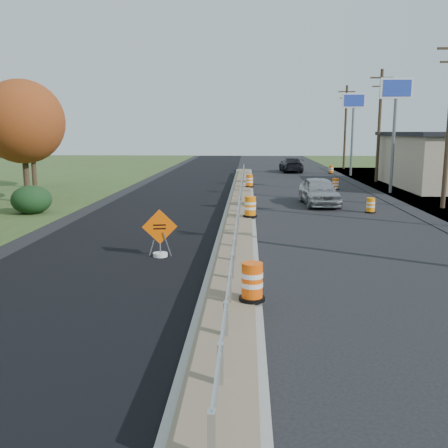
{
  "coord_description": "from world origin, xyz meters",
  "views": [
    {
      "loc": [
        0.42,
        -19.6,
        4.33
      ],
      "look_at": [
        -0.4,
        -2.34,
        1.1
      ],
      "focal_mm": 40.0,
      "sensor_mm": 36.0,
      "label": 1
    }
  ],
  "objects_px": {
    "barrel_median_near": "(252,282)",
    "car_silver": "(319,191)",
    "barrel_shoulder_near": "(371,206)",
    "barrel_shoulder_mid": "(335,184)",
    "caution_sign": "(160,245)",
    "barrel_median_far": "(250,181)",
    "barrel_median_mid": "(250,207)",
    "car_dark_far": "(291,165)",
    "barrel_shoulder_far": "(331,170)"
  },
  "relations": [
    {
      "from": "caution_sign",
      "to": "barrel_median_far",
      "type": "bearing_deg",
      "value": 71.91
    },
    {
      "from": "caution_sign",
      "to": "barrel_median_near",
      "type": "xyz_separation_m",
      "value": [
        3.16,
        -5.06,
        0.26
      ]
    },
    {
      "from": "barrel_median_far",
      "to": "barrel_shoulder_mid",
      "type": "relative_size",
      "value": 1.08
    },
    {
      "from": "barrel_shoulder_near",
      "to": "barrel_median_mid",
      "type": "bearing_deg",
      "value": -155.39
    },
    {
      "from": "barrel_median_mid",
      "to": "car_silver",
      "type": "relative_size",
      "value": 0.21
    },
    {
      "from": "barrel_median_near",
      "to": "car_silver",
      "type": "distance_m",
      "value": 18.34
    },
    {
      "from": "barrel_median_mid",
      "to": "barrel_shoulder_mid",
      "type": "relative_size",
      "value": 1.18
    },
    {
      "from": "barrel_shoulder_near",
      "to": "barrel_shoulder_mid",
      "type": "bearing_deg",
      "value": 90.12
    },
    {
      "from": "barrel_shoulder_mid",
      "to": "car_silver",
      "type": "xyz_separation_m",
      "value": [
        -2.34,
        -8.1,
        0.42
      ]
    },
    {
      "from": "barrel_median_near",
      "to": "barrel_median_mid",
      "type": "distance_m",
      "value": 12.12
    },
    {
      "from": "barrel_shoulder_near",
      "to": "car_silver",
      "type": "relative_size",
      "value": 0.17
    },
    {
      "from": "barrel_median_mid",
      "to": "barrel_median_far",
      "type": "relative_size",
      "value": 1.09
    },
    {
      "from": "barrel_shoulder_near",
      "to": "car_dark_far",
      "type": "relative_size",
      "value": 0.15
    },
    {
      "from": "caution_sign",
      "to": "barrel_median_mid",
      "type": "height_order",
      "value": "caution_sign"
    },
    {
      "from": "barrel_median_far",
      "to": "car_dark_far",
      "type": "relative_size",
      "value": 0.17
    },
    {
      "from": "car_silver",
      "to": "barrel_median_far",
      "type": "bearing_deg",
      "value": 115.72
    },
    {
      "from": "caution_sign",
      "to": "barrel_median_near",
      "type": "relative_size",
      "value": 1.77
    },
    {
      "from": "barrel_median_far",
      "to": "barrel_shoulder_mid",
      "type": "xyz_separation_m",
      "value": [
        6.45,
        0.67,
        -0.26
      ]
    },
    {
      "from": "barrel_shoulder_near",
      "to": "car_silver",
      "type": "xyz_separation_m",
      "value": [
        -2.36,
        2.79,
        0.44
      ]
    },
    {
      "from": "barrel_shoulder_mid",
      "to": "car_silver",
      "type": "bearing_deg",
      "value": -106.12
    },
    {
      "from": "barrel_shoulder_mid",
      "to": "barrel_median_far",
      "type": "bearing_deg",
      "value": -174.07
    },
    {
      "from": "barrel_shoulder_mid",
      "to": "barrel_median_near",
      "type": "bearing_deg",
      "value": -103.95
    },
    {
      "from": "caution_sign",
      "to": "barrel_median_far",
      "type": "relative_size",
      "value": 1.85
    },
    {
      "from": "barrel_median_near",
      "to": "barrel_median_far",
      "type": "relative_size",
      "value": 1.04
    },
    {
      "from": "caution_sign",
      "to": "barrel_shoulder_mid",
      "type": "bearing_deg",
      "value": 56.1
    },
    {
      "from": "barrel_median_near",
      "to": "caution_sign",
      "type": "bearing_deg",
      "value": 121.99
    },
    {
      "from": "car_silver",
      "to": "car_dark_far",
      "type": "xyz_separation_m",
      "value": [
        0.39,
        24.38,
        -0.06
      ]
    },
    {
      "from": "caution_sign",
      "to": "barrel_shoulder_far",
      "type": "xyz_separation_m",
      "value": [
        11.6,
        35.13,
        -0.02
      ]
    },
    {
      "from": "car_dark_far",
      "to": "barrel_median_mid",
      "type": "bearing_deg",
      "value": 78.79
    },
    {
      "from": "barrel_shoulder_mid",
      "to": "car_dark_far",
      "type": "relative_size",
      "value": 0.16
    },
    {
      "from": "barrel_shoulder_mid",
      "to": "car_silver",
      "type": "distance_m",
      "value": 8.44
    },
    {
      "from": "barrel_median_mid",
      "to": "barrel_shoulder_near",
      "type": "distance_m",
      "value": 7.13
    },
    {
      "from": "barrel_shoulder_mid",
      "to": "barrel_shoulder_near",
      "type": "bearing_deg",
      "value": -89.88
    },
    {
      "from": "barrel_median_mid",
      "to": "barrel_median_far",
      "type": "xyz_separation_m",
      "value": [
        0.0,
        13.19,
        -0.04
      ]
    },
    {
      "from": "barrel_shoulder_far",
      "to": "car_silver",
      "type": "distance_m",
      "value": 22.74
    },
    {
      "from": "caution_sign",
      "to": "car_dark_far",
      "type": "height_order",
      "value": "caution_sign"
    },
    {
      "from": "barrel_shoulder_near",
      "to": "car_dark_far",
      "type": "height_order",
      "value": "car_dark_far"
    },
    {
      "from": "barrel_median_far",
      "to": "barrel_shoulder_near",
      "type": "distance_m",
      "value": 12.1
    },
    {
      "from": "barrel_shoulder_mid",
      "to": "car_silver",
      "type": "relative_size",
      "value": 0.17
    },
    {
      "from": "barrel_shoulder_near",
      "to": "barrel_shoulder_mid",
      "type": "height_order",
      "value": "barrel_shoulder_mid"
    },
    {
      "from": "barrel_shoulder_near",
      "to": "barrel_shoulder_far",
      "type": "distance_m",
      "value": 25.19
    },
    {
      "from": "caution_sign",
      "to": "car_dark_far",
      "type": "xyz_separation_m",
      "value": [
        7.66,
        37.19,
        0.34
      ]
    },
    {
      "from": "caution_sign",
      "to": "barrel_shoulder_near",
      "type": "bearing_deg",
      "value": 36.91
    },
    {
      "from": "barrel_median_near",
      "to": "barrel_shoulder_mid",
      "type": "relative_size",
      "value": 1.13
    },
    {
      "from": "barrel_median_near",
      "to": "barrel_shoulder_near",
      "type": "relative_size",
      "value": 1.18
    },
    {
      "from": "car_silver",
      "to": "barrel_shoulder_far",
      "type": "bearing_deg",
      "value": 75.81
    },
    {
      "from": "car_silver",
      "to": "barrel_shoulder_near",
      "type": "bearing_deg",
      "value": -52.98
    },
    {
      "from": "barrel_median_mid",
      "to": "barrel_shoulder_mid",
      "type": "bearing_deg",
      "value": 65.04
    },
    {
      "from": "barrel_shoulder_mid",
      "to": "caution_sign",
      "type": "bearing_deg",
      "value": -114.69
    },
    {
      "from": "barrel_median_near",
      "to": "barrel_shoulder_near",
      "type": "height_order",
      "value": "barrel_median_near"
    }
  ]
}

